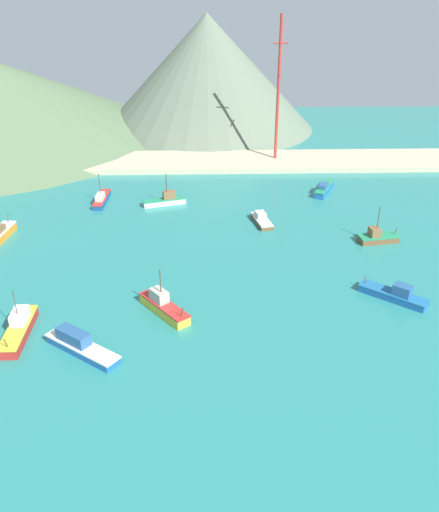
% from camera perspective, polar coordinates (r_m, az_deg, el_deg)
% --- Properties ---
extents(ground, '(260.00, 280.00, 0.50)m').
position_cam_1_polar(ground, '(65.11, 3.48, -11.63)').
color(ground, teal).
extents(fishing_boat_0, '(10.11, 8.36, 2.59)m').
position_cam_1_polar(fishing_boat_0, '(68.75, -14.37, -8.95)').
color(fishing_boat_0, '#1E5BA8').
rests_on(fishing_boat_0, ground).
extents(fishing_boat_1, '(2.26, 9.53, 6.02)m').
position_cam_1_polar(fishing_boat_1, '(112.25, -12.19, 5.84)').
color(fishing_boat_1, '#14478C').
rests_on(fishing_boat_1, ground).
extents(fishing_boat_3, '(5.74, 9.27, 2.22)m').
position_cam_1_polar(fishing_boat_3, '(117.14, 10.84, 6.91)').
color(fishing_boat_3, '#1E5BA8').
rests_on(fishing_boat_3, ground).
extents(fishing_boat_6, '(8.72, 4.25, 6.25)m').
position_cam_1_polar(fishing_boat_6, '(109.25, -5.65, 5.81)').
color(fishing_boat_6, silver).
rests_on(fishing_boat_6, ground).
extents(fishing_boat_7, '(8.92, 7.97, 2.62)m').
position_cam_1_polar(fishing_boat_7, '(80.41, 17.80, -3.83)').
color(fishing_boat_7, '#1E5BA8').
rests_on(fishing_boat_7, ground).
extents(fishing_boat_10, '(3.70, 7.42, 1.87)m').
position_cam_1_polar(fishing_boat_10, '(100.69, 4.40, 3.80)').
color(fishing_boat_10, brown).
rests_on(fishing_boat_10, ground).
extents(fishing_boat_11, '(2.53, 10.06, 6.27)m').
position_cam_1_polar(fishing_boat_11, '(73.78, -20.16, -7.07)').
color(fishing_boat_11, red).
rests_on(fishing_boat_11, ground).
extents(fishing_boat_12, '(3.21, 7.84, 3.08)m').
position_cam_1_polar(fishing_boat_12, '(101.81, -21.82, 2.27)').
color(fishing_boat_12, orange).
rests_on(fishing_boat_12, ground).
extents(fishing_boat_13, '(7.37, 8.58, 6.43)m').
position_cam_1_polar(fishing_boat_13, '(73.98, -5.87, -5.20)').
color(fishing_boat_13, gold).
rests_on(fishing_boat_13, ground).
extents(fishing_boat_14, '(7.09, 3.74, 6.40)m').
position_cam_1_polar(fishing_boat_14, '(96.88, 16.13, 1.90)').
color(fishing_boat_14, brown).
rests_on(fishing_boat_14, ground).
extents(beach_strip, '(247.00, 15.26, 1.20)m').
position_cam_1_polar(beach_strip, '(133.57, 0.77, 9.81)').
color(beach_strip, '#C6B793').
rests_on(beach_strip, ground).
extents(hill_central, '(61.98, 61.98, 31.57)m').
position_cam_1_polar(hill_central, '(165.24, -1.29, 18.59)').
color(hill_central, '#60705B').
rests_on(hill_central, ground).
extents(radio_tower, '(3.33, 2.66, 33.26)m').
position_cam_1_polar(radio_tower, '(131.30, 6.14, 16.72)').
color(radio_tower, '#B7332D').
rests_on(radio_tower, ground).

